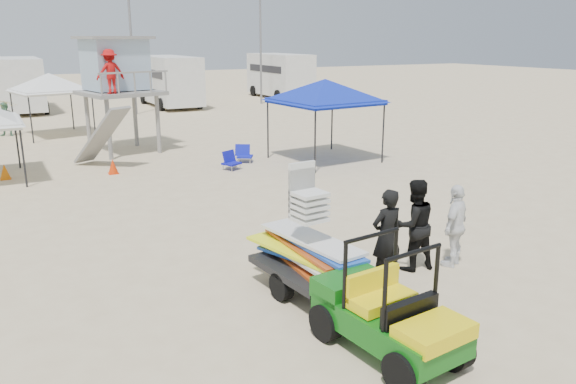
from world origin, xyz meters
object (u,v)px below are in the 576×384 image
lifeguard_tower (116,69)px  canopy_blue (325,83)px  man_left (387,236)px  utility_cart (389,305)px  surf_trailer (307,248)px

lifeguard_tower → canopy_blue: size_ratio=1.26×
man_left → canopy_blue: size_ratio=0.52×
canopy_blue → lifeguard_tower: bearing=140.9°
canopy_blue → utility_cart: bearing=-117.7°
surf_trailer → man_left: size_ratio=1.40×
utility_cart → surf_trailer: bearing=90.0°
utility_cart → surf_trailer: (0.00, 2.33, 0.06)m
surf_trailer → lifeguard_tower: size_ratio=0.57×
utility_cart → canopy_blue: (6.20, 11.81, 2.06)m
utility_cart → canopy_blue: bearing=62.3°
utility_cart → lifeguard_tower: 17.13m
man_left → canopy_blue: canopy_blue is taller
utility_cart → man_left: bearing=53.2°
utility_cart → surf_trailer: size_ratio=0.93×
man_left → lifeguard_tower: (-1.63, 14.91, 2.37)m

